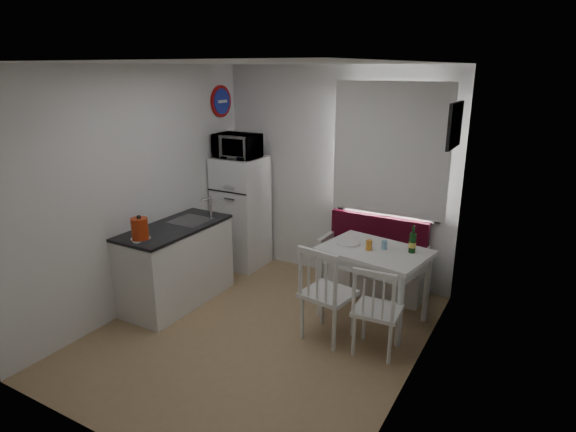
{
  "coord_description": "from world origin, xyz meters",
  "views": [
    {
      "loc": [
        2.36,
        -3.58,
        2.56
      ],
      "look_at": [
        0.04,
        0.5,
        1.11
      ],
      "focal_mm": 30.0,
      "sensor_mm": 36.0,
      "label": 1
    }
  ],
  "objects_px": {
    "fridge": "(241,212)",
    "kettle": "(140,229)",
    "chair_right": "(375,302)",
    "wine_bottle": "(413,239)",
    "dining_table": "(375,257)",
    "chair_left": "(324,285)",
    "microwave": "(237,146)",
    "bench": "(372,267)",
    "kitchen_counter": "(177,263)"
  },
  "relations": [
    {
      "from": "bench",
      "to": "kitchen_counter",
      "type": "bearing_deg",
      "value": -143.39
    },
    {
      "from": "chair_right",
      "to": "kettle",
      "type": "xyz_separation_m",
      "value": [
        -2.26,
        -0.57,
        0.49
      ]
    },
    {
      "from": "microwave",
      "to": "kettle",
      "type": "distance_m",
      "value": 1.83
    },
    {
      "from": "kitchen_counter",
      "to": "chair_right",
      "type": "distance_m",
      "value": 2.31
    },
    {
      "from": "dining_table",
      "to": "chair_right",
      "type": "bearing_deg",
      "value": -59.67
    },
    {
      "from": "kitchen_counter",
      "to": "bench",
      "type": "xyz_separation_m",
      "value": [
        1.82,
        1.35,
        -0.16
      ]
    },
    {
      "from": "kettle",
      "to": "wine_bottle",
      "type": "height_order",
      "value": "kettle"
    },
    {
      "from": "kitchen_counter",
      "to": "chair_right",
      "type": "relative_size",
      "value": 2.79
    },
    {
      "from": "fridge",
      "to": "kettle",
      "type": "height_order",
      "value": "fridge"
    },
    {
      "from": "fridge",
      "to": "wine_bottle",
      "type": "distance_m",
      "value": 2.44
    },
    {
      "from": "bench",
      "to": "fridge",
      "type": "bearing_deg",
      "value": -176.54
    },
    {
      "from": "kitchen_counter",
      "to": "microwave",
      "type": "bearing_deg",
      "value": 89.06
    },
    {
      "from": "chair_left",
      "to": "microwave",
      "type": "bearing_deg",
      "value": 155.3
    },
    {
      "from": "fridge",
      "to": "kettle",
      "type": "relative_size",
      "value": 5.54
    },
    {
      "from": "chair_left",
      "to": "microwave",
      "type": "relative_size",
      "value": 0.95
    },
    {
      "from": "dining_table",
      "to": "fridge",
      "type": "distance_m",
      "value": 2.11
    },
    {
      "from": "fridge",
      "to": "chair_right",
      "type": "bearing_deg",
      "value": -27.74
    },
    {
      "from": "dining_table",
      "to": "chair_right",
      "type": "relative_size",
      "value": 2.44
    },
    {
      "from": "kitchen_counter",
      "to": "bench",
      "type": "distance_m",
      "value": 2.27
    },
    {
      "from": "bench",
      "to": "wine_bottle",
      "type": "bearing_deg",
      "value": -43.12
    },
    {
      "from": "dining_table",
      "to": "microwave",
      "type": "distance_m",
      "value": 2.3
    },
    {
      "from": "fridge",
      "to": "kettle",
      "type": "bearing_deg",
      "value": -89.03
    },
    {
      "from": "dining_table",
      "to": "wine_bottle",
      "type": "relative_size",
      "value": 4.08
    },
    {
      "from": "kitchen_counter",
      "to": "chair_left",
      "type": "xyz_separation_m",
      "value": [
        1.81,
        0.03,
        0.15
      ]
    },
    {
      "from": "kettle",
      "to": "microwave",
      "type": "bearing_deg",
      "value": 90.99
    },
    {
      "from": "chair_left",
      "to": "wine_bottle",
      "type": "height_order",
      "value": "wine_bottle"
    },
    {
      "from": "kitchen_counter",
      "to": "dining_table",
      "type": "relative_size",
      "value": 1.14
    },
    {
      "from": "bench",
      "to": "dining_table",
      "type": "height_order",
      "value": "bench"
    },
    {
      "from": "chair_left",
      "to": "microwave",
      "type": "height_order",
      "value": "microwave"
    },
    {
      "from": "bench",
      "to": "kettle",
      "type": "distance_m",
      "value": 2.69
    },
    {
      "from": "fridge",
      "to": "chair_left",
      "type": "bearing_deg",
      "value": -34.13
    },
    {
      "from": "kitchen_counter",
      "to": "microwave",
      "type": "relative_size",
      "value": 2.41
    },
    {
      "from": "dining_table",
      "to": "wine_bottle",
      "type": "height_order",
      "value": "wine_bottle"
    },
    {
      "from": "chair_left",
      "to": "bench",
      "type": "bearing_deg",
      "value": 97.93
    },
    {
      "from": "dining_table",
      "to": "kettle",
      "type": "relative_size",
      "value": 4.35
    },
    {
      "from": "kettle",
      "to": "kitchen_counter",
      "type": "bearing_deg",
      "value": 95.28
    },
    {
      "from": "kitchen_counter",
      "to": "dining_table",
      "type": "xyz_separation_m",
      "value": [
        2.06,
        0.7,
        0.24
      ]
    },
    {
      "from": "chair_left",
      "to": "fridge",
      "type": "relative_size",
      "value": 0.36
    },
    {
      "from": "kitchen_counter",
      "to": "chair_left",
      "type": "height_order",
      "value": "kitchen_counter"
    },
    {
      "from": "bench",
      "to": "chair_right",
      "type": "distance_m",
      "value": 1.43
    },
    {
      "from": "kettle",
      "to": "wine_bottle",
      "type": "xyz_separation_m",
      "value": [
        2.36,
        1.34,
        -0.11
      ]
    },
    {
      "from": "dining_table",
      "to": "chair_left",
      "type": "xyz_separation_m",
      "value": [
        -0.25,
        -0.67,
        -0.1
      ]
    },
    {
      "from": "dining_table",
      "to": "microwave",
      "type": "xyz_separation_m",
      "value": [
        -2.04,
        0.49,
        0.92
      ]
    },
    {
      "from": "chair_left",
      "to": "dining_table",
      "type": "bearing_deg",
      "value": 77.86
    },
    {
      "from": "microwave",
      "to": "wine_bottle",
      "type": "distance_m",
      "value": 2.52
    },
    {
      "from": "bench",
      "to": "chair_left",
      "type": "height_order",
      "value": "chair_left"
    },
    {
      "from": "chair_right",
      "to": "fridge",
      "type": "xyz_separation_m",
      "value": [
        -2.29,
        1.21,
        0.19
      ]
    },
    {
      "from": "fridge",
      "to": "kettle",
      "type": "xyz_separation_m",
      "value": [
        0.03,
        -1.78,
        0.3
      ]
    },
    {
      "from": "microwave",
      "to": "kettle",
      "type": "relative_size",
      "value": 2.07
    },
    {
      "from": "kitchen_counter",
      "to": "kettle",
      "type": "distance_m",
      "value": 0.79
    }
  ]
}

